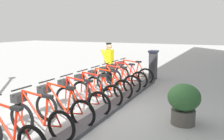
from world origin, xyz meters
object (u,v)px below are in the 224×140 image
(payment_kiosk, at_px, (153,64))
(bike_docked_7, at_px, (38,117))
(bike_docked_3, at_px, (106,85))
(bike_docked_5, at_px, (79,98))
(bike_docked_0, at_px, (132,73))
(bike_docked_4, at_px, (94,91))
(bike_docked_8, at_px, (6,132))
(bike_docked_1, at_px, (124,76))
(bike_docked_2, at_px, (116,80))
(worker_near_rack, at_px, (109,61))
(bike_docked_6, at_px, (61,106))
(planter_bush, at_px, (184,102))

(payment_kiosk, relative_size, bike_docked_7, 0.74)
(bike_docked_3, height_order, bike_docked_5, same)
(bike_docked_0, height_order, bike_docked_4, same)
(bike_docked_4, distance_m, bike_docked_5, 0.79)
(bike_docked_5, bearing_deg, bike_docked_4, -90.00)
(payment_kiosk, distance_m, bike_docked_8, 7.53)
(bike_docked_1, xyz_separation_m, bike_docked_2, (0.00, 0.79, 0.00))
(bike_docked_0, xyz_separation_m, bike_docked_8, (0.00, 6.33, 0.00))
(worker_near_rack, bearing_deg, bike_docked_6, 101.12)
(bike_docked_5, distance_m, worker_near_rack, 3.75)
(bike_docked_0, distance_m, bike_docked_8, 6.33)
(bike_docked_2, xyz_separation_m, bike_docked_6, (0.00, 3.17, 0.00))
(bike_docked_2, height_order, bike_docked_7, same)
(bike_docked_4, height_order, bike_docked_8, same)
(worker_near_rack, bearing_deg, bike_docked_0, -158.42)
(bike_docked_5, bearing_deg, payment_kiosk, -96.35)
(bike_docked_3, relative_size, worker_near_rack, 1.04)
(bike_docked_7, height_order, planter_bush, bike_docked_7)
(planter_bush, bearing_deg, bike_docked_1, -46.54)
(bike_docked_1, bearing_deg, bike_docked_3, 90.00)
(bike_docked_1, bearing_deg, planter_bush, 133.46)
(bike_docked_3, xyz_separation_m, bike_docked_5, (0.00, 1.58, 0.00))
(bike_docked_0, distance_m, bike_docked_5, 3.96)
(bike_docked_0, height_order, bike_docked_5, same)
(bike_docked_0, distance_m, bike_docked_3, 2.37)
(bike_docked_1, bearing_deg, worker_near_rack, -27.41)
(bike_docked_6, xyz_separation_m, planter_bush, (-2.62, -1.19, 0.11))
(bike_docked_1, distance_m, bike_docked_3, 1.58)
(bike_docked_8, bearing_deg, bike_docked_3, -90.00)
(bike_docked_8, xyz_separation_m, planter_bush, (-2.62, -2.78, 0.11))
(bike_docked_3, bearing_deg, bike_docked_1, -90.00)
(bike_docked_1, distance_m, bike_docked_6, 3.96)
(bike_docked_0, bearing_deg, bike_docked_3, 90.00)
(bike_docked_4, xyz_separation_m, bike_docked_5, (0.00, 0.79, 0.00))
(bike_docked_8, bearing_deg, bike_docked_2, -90.00)
(bike_docked_5, relative_size, bike_docked_7, 1.00)
(bike_docked_4, bearing_deg, planter_bush, 171.54)
(bike_docked_2, distance_m, worker_near_rack, 1.59)
(worker_near_rack, distance_m, planter_bush, 4.76)
(bike_docked_4, relative_size, bike_docked_5, 1.00)
(bike_docked_7, bearing_deg, bike_docked_4, -90.00)
(payment_kiosk, height_order, worker_near_rack, worker_near_rack)
(bike_docked_5, bearing_deg, bike_docked_7, 90.00)
(bike_docked_6, bearing_deg, bike_docked_8, 90.00)
(bike_docked_0, relative_size, bike_docked_1, 1.00)
(payment_kiosk, height_order, bike_docked_0, payment_kiosk)
(bike_docked_5, bearing_deg, bike_docked_0, -90.00)
(bike_docked_0, height_order, bike_docked_8, same)
(bike_docked_4, bearing_deg, bike_docked_2, -90.00)
(bike_docked_1, bearing_deg, bike_docked_8, 90.00)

